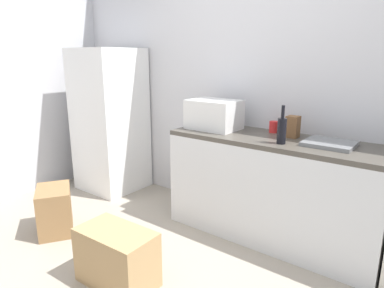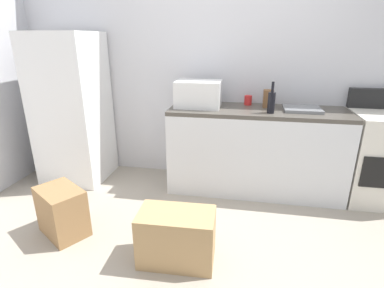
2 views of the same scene
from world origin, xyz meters
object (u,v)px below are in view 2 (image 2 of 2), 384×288
(stove_oven, at_px, (379,156))
(microwave, at_px, (198,94))
(cardboard_box_large, at_px, (177,237))
(coffee_mug, at_px, (248,100))
(wine_bottle, at_px, (271,102))
(knife_block, at_px, (268,99))
(cardboard_box_medium, at_px, (62,211))
(refrigerator, at_px, (72,109))

(stove_oven, relative_size, microwave, 2.39)
(cardboard_box_large, bearing_deg, coffee_mug, 72.13)
(wine_bottle, bearing_deg, knife_block, 92.95)
(cardboard_box_medium, bearing_deg, refrigerator, 113.25)
(coffee_mug, relative_size, knife_block, 0.56)
(coffee_mug, distance_m, cardboard_box_medium, 2.11)
(stove_oven, bearing_deg, refrigerator, -179.03)
(stove_oven, distance_m, wine_bottle, 1.24)
(cardboard_box_large, bearing_deg, microwave, 92.05)
(coffee_mug, height_order, cardboard_box_large, coffee_mug)
(cardboard_box_medium, bearing_deg, wine_bottle, 29.25)
(stove_oven, distance_m, knife_block, 1.24)
(microwave, bearing_deg, refrigerator, -177.94)
(cardboard_box_large, bearing_deg, knife_block, 63.91)
(refrigerator, relative_size, cardboard_box_medium, 3.98)
(refrigerator, relative_size, microwave, 3.59)
(refrigerator, distance_m, coffee_mug, 1.97)
(refrigerator, height_order, microwave, refrigerator)
(refrigerator, bearing_deg, wine_bottle, -2.67)
(wine_bottle, xyz_separation_m, cardboard_box_large, (-0.68, -1.11, -0.81))
(stove_oven, height_order, cardboard_box_large, stove_oven)
(wine_bottle, height_order, knife_block, wine_bottle)
(cardboard_box_large, distance_m, cardboard_box_medium, 1.04)
(knife_block, height_order, cardboard_box_medium, knife_block)
(wine_bottle, height_order, coffee_mug, wine_bottle)
(refrigerator, relative_size, coffee_mug, 16.49)
(microwave, relative_size, knife_block, 2.56)
(stove_oven, distance_m, cardboard_box_large, 2.21)
(coffee_mug, bearing_deg, cardboard_box_large, -107.87)
(refrigerator, xyz_separation_m, microwave, (1.43, 0.05, 0.21))
(microwave, relative_size, wine_bottle, 1.53)
(wine_bottle, relative_size, cardboard_box_large, 0.54)
(microwave, xyz_separation_m, knife_block, (0.72, 0.11, -0.05))
(knife_block, bearing_deg, microwave, -171.44)
(knife_block, bearing_deg, cardboard_box_large, -116.09)
(knife_block, bearing_deg, stove_oven, -5.30)
(wine_bottle, bearing_deg, stove_oven, 8.02)
(microwave, distance_m, cardboard_box_large, 1.51)
(wine_bottle, distance_m, knife_block, 0.26)
(wine_bottle, bearing_deg, refrigerator, 177.33)
(stove_oven, height_order, microwave, microwave)
(stove_oven, height_order, cardboard_box_medium, stove_oven)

